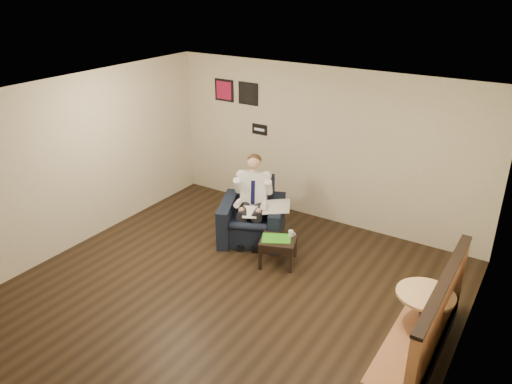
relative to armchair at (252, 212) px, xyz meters
The scene contains 19 objects.
ground 1.82m from the armchair, 69.65° to the right, with size 6.00×6.00×0.00m, color black.
wall_back 1.74m from the armchair, 65.85° to the left, with size 6.00×0.02×2.80m, color beige.
wall_front 4.77m from the armchair, 82.53° to the right, with size 6.00×0.02×2.80m, color beige.
wall_left 3.04m from the armchair, 145.52° to the right, with size 0.02×6.00×2.80m, color beige.
wall_right 4.06m from the armchair, 24.46° to the right, with size 0.02×6.00×2.80m, color beige.
ceiling 2.89m from the armchair, 69.65° to the right, with size 6.00×6.00×0.02m, color white.
seating_sign 1.81m from the armchair, 117.23° to the left, with size 0.32×0.02×0.20m, color black.
art_print_left 2.60m from the armchair, 137.99° to the left, with size 0.42×0.03×0.42m, color #AE1541.
art_print_right 2.32m from the armchair, 125.02° to the left, with size 0.42×0.03×0.42m, color black.
armchair is the anchor object (origin of this frame).
seated_man 0.23m from the armchair, 65.91° to the right, with size 0.66×0.99×1.38m, color white, non-canonical shape.
lap_papers 0.27m from the armchair, 65.91° to the right, with size 0.23×0.33×0.01m, color white.
newspaper 0.47m from the armchair, ahead, with size 0.44×0.55×0.01m, color silver.
side_table 0.94m from the armchair, 30.27° to the right, with size 0.54×0.54×0.44m, color black.
green_folder 0.90m from the armchair, 32.52° to the right, with size 0.44×0.31×0.01m, color green.
coffee_mug 0.94m from the armchair, 17.40° to the right, with size 0.08×0.08×0.09m, color white.
smartphone 0.82m from the armchair, 20.58° to the right, with size 0.14×0.07×0.01m, color black.
banquette 3.49m from the armchair, 23.61° to the right, with size 0.54×2.26×1.16m, color #A2663E.
cafe_table 3.46m from the armchair, 21.91° to the right, with size 0.68×0.68×0.84m, color tan.
Camera 1 is at (3.49, -4.73, 4.23)m, focal length 35.00 mm.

